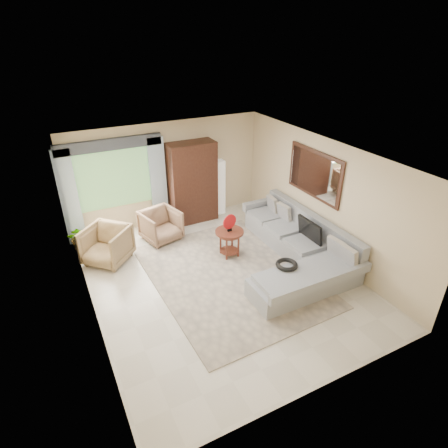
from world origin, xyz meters
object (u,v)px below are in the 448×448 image
coffee_table (229,243)px  armoire (192,183)px  sectional_sofa (297,250)px  armchair_left (107,245)px  potted_plant (79,237)px  floor_lamp (219,187)px  tv_screen (310,230)px  armchair_right (161,226)px

coffee_table → armoire: size_ratio=0.30×
sectional_sofa → armoire: size_ratio=1.65×
armchair_left → potted_plant: size_ratio=1.61×
potted_plant → floor_lamp: bearing=3.2°
tv_screen → potted_plant: bearing=148.0°
armoire → floor_lamp: size_ratio=1.40×
coffee_table → armoire: armoire is taller
sectional_sofa → tv_screen: tv_screen is taller
tv_screen → coffee_table: 1.78m
coffee_table → floor_lamp: 2.26m
armchair_right → tv_screen: bearing=-55.2°
armchair_left → armchair_right: size_ratio=1.08×
potted_plant → armoire: bearing=2.9°
tv_screen → potted_plant: (-4.43, 2.77, -0.44)m
armoire → floor_lamp: bearing=4.3°
coffee_table → armchair_left: size_ratio=0.70×
armchair_left → potted_plant: armchair_left is taller
armchair_left → sectional_sofa: bearing=18.0°
armchair_left → floor_lamp: floor_lamp is taller
potted_plant → tv_screen: bearing=-32.0°
potted_plant → armoire: armoire is taller
sectional_sofa → armchair_right: bearing=136.1°
armchair_right → potted_plant: (-1.82, 0.49, -0.10)m
tv_screen → armoire: 3.30m
sectional_sofa → armoire: (-1.23, 2.90, 0.77)m
coffee_table → armchair_left: armchair_left is taller
coffee_table → armchair_right: bearing=129.2°
tv_screen → sectional_sofa: bearing=176.0°
armchair_left → armoire: bearing=67.3°
coffee_table → sectional_sofa: bearing=-35.7°
armchair_right → armoire: 1.45m
potted_plant → armchair_left: bearing=-61.6°
tv_screen → floor_lamp: bearing=103.2°
tv_screen → coffee_table: bearing=149.0°
coffee_table → armoire: (-0.01, 2.02, 0.72)m
tv_screen → armchair_right: 3.48m
floor_lamp → tv_screen: bearing=-76.8°
tv_screen → potted_plant: size_ratio=1.32×
sectional_sofa → armchair_left: size_ratio=3.83×
sectional_sofa → armchair_right: (-2.35, 2.26, 0.10)m
armchair_left → armoire: armoire is taller
tv_screen → armoire: (-1.50, 2.92, 0.33)m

